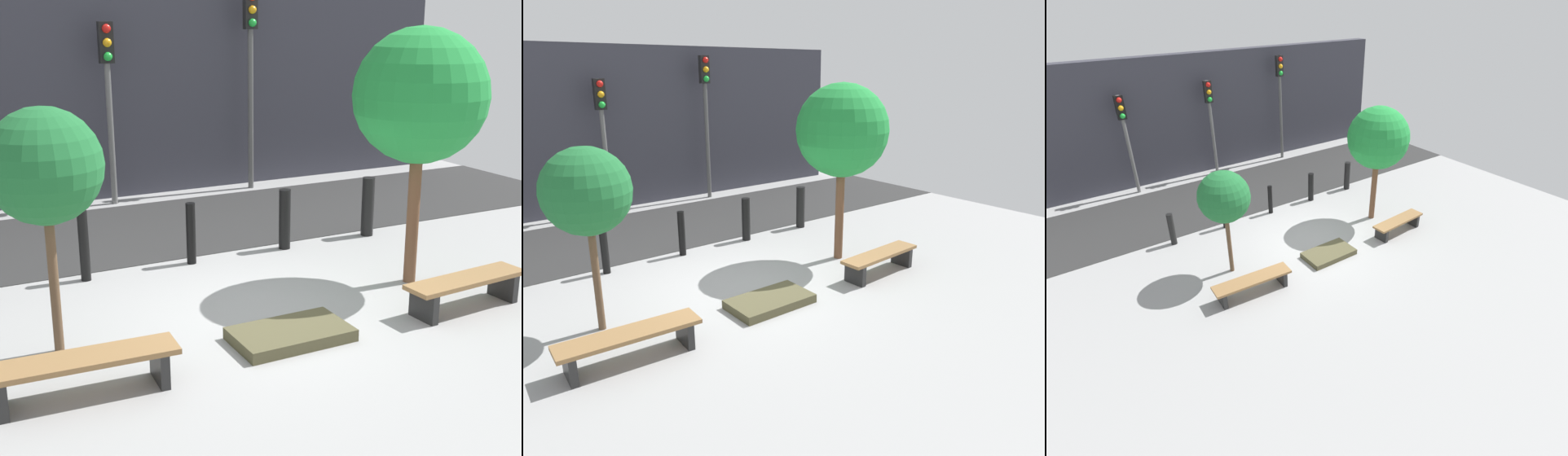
{
  "view_description": "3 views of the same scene",
  "coord_description": "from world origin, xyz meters",
  "views": [
    {
      "loc": [
        -3.91,
        -7.6,
        3.7
      ],
      "look_at": [
        -0.14,
        -0.27,
        1.27
      ],
      "focal_mm": 50.0,
      "sensor_mm": 36.0,
      "label": 1
    },
    {
      "loc": [
        -4.63,
        -7.02,
        3.79
      ],
      "look_at": [
        0.39,
        -0.66,
        1.26
      ],
      "focal_mm": 35.0,
      "sensor_mm": 36.0,
      "label": 2
    },
    {
      "loc": [
        -5.94,
        -8.06,
        6.41
      ],
      "look_at": [
        -0.5,
        -0.44,
        0.91
      ],
      "focal_mm": 28.0,
      "sensor_mm": 36.0,
      "label": 3
    }
  ],
  "objects": [
    {
      "name": "tree_behind_right_bench",
      "position": [
        2.5,
        0.17,
        2.64
      ],
      "size": [
        1.83,
        1.83,
        3.58
      ],
      "color": "brown",
      "rests_on": "ground"
    },
    {
      "name": "planter_bed",
      "position": [
        0.0,
        -0.77,
        0.07
      ],
      "size": [
        1.39,
        0.8,
        0.15
      ],
      "primitive_type": "cube",
      "color": "#4E4A30",
      "rests_on": "ground"
    },
    {
      "name": "traffic_light_mid_east",
      "position": [
        3.1,
        6.51,
        2.87
      ],
      "size": [
        0.28,
        0.27,
        4.19
      ],
      "color": "#505050",
      "rests_on": "ground"
    },
    {
      "name": "bench_left",
      "position": [
        -2.5,
        -0.97,
        0.32
      ],
      "size": [
        1.96,
        0.58,
        0.44
      ],
      "rotation": [
        0.0,
        0.0,
        -0.06
      ],
      "color": "black",
      "rests_on": "ground"
    },
    {
      "name": "bollard_far_left",
      "position": [
        -3.29,
        2.35,
        0.49
      ],
      "size": [
        0.18,
        0.18,
        0.97
      ],
      "primitive_type": "cylinder",
      "color": "black",
      "rests_on": "ground"
    },
    {
      "name": "traffic_light_mid_west",
      "position": [
        0.0,
        6.51,
        2.48
      ],
      "size": [
        0.28,
        0.27,
        3.58
      ],
      "color": "#5E5E5E",
      "rests_on": "ground"
    },
    {
      "name": "tree_behind_left_bench",
      "position": [
        -2.5,
        0.17,
        2.15
      ],
      "size": [
        1.27,
        1.27,
        2.8
      ],
      "color": "brown",
      "rests_on": "ground"
    },
    {
      "name": "ground_plane",
      "position": [
        0.0,
        0.0,
        0.0
      ],
      "size": [
        18.0,
        18.0,
        0.0
      ],
      "primitive_type": "plane",
      "color": "#979797"
    },
    {
      "name": "bollard_far_right",
      "position": [
        3.29,
        2.35,
        0.51
      ],
      "size": [
        0.21,
        0.21,
        1.03
      ],
      "primitive_type": "cylinder",
      "color": "black",
      "rests_on": "ground"
    },
    {
      "name": "traffic_light_west",
      "position": [
        -3.1,
        6.51,
        2.4
      ],
      "size": [
        0.28,
        0.27,
        3.46
      ],
      "color": "#606060",
      "rests_on": "ground"
    },
    {
      "name": "bollard_center",
      "position": [
        0.0,
        2.35,
        0.48
      ],
      "size": [
        0.14,
        0.14,
        0.96
      ],
      "primitive_type": "cylinder",
      "color": "black",
      "rests_on": "ground"
    },
    {
      "name": "road_strip",
      "position": [
        0.0,
        4.41,
        0.01
      ],
      "size": [
        18.0,
        3.63,
        0.01
      ],
      "primitive_type": "cube",
      "color": "#2C2C2C",
      "rests_on": "ground"
    },
    {
      "name": "bollard_left",
      "position": [
        -1.64,
        2.35,
        0.52
      ],
      "size": [
        0.14,
        0.14,
        1.04
      ],
      "primitive_type": "cylinder",
      "color": "black",
      "rests_on": "ground"
    },
    {
      "name": "bench_right",
      "position": [
        2.5,
        -0.97,
        0.32
      ],
      "size": [
        1.82,
        0.55,
        0.43
      ],
      "rotation": [
        0.0,
        0.0,
        0.06
      ],
      "color": "black",
      "rests_on": "ground"
    },
    {
      "name": "bollard_right",
      "position": [
        1.64,
        2.35,
        0.5
      ],
      "size": [
        0.19,
        0.19,
        0.99
      ],
      "primitive_type": "cylinder",
      "color": "black",
      "rests_on": "ground"
    },
    {
      "name": "building_facade",
      "position": [
        0.0,
        7.26,
        2.23
      ],
      "size": [
        16.2,
        0.5,
        4.47
      ],
      "primitive_type": "cube",
      "color": "#33333D",
      "rests_on": "ground"
    }
  ]
}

